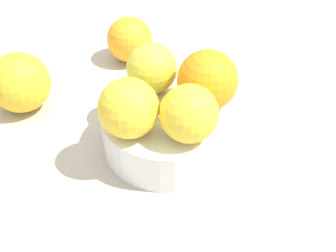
{
  "coord_description": "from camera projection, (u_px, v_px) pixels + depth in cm",
  "views": [
    {
      "loc": [
        -33.94,
        -18.7,
        35.96
      ],
      "look_at": [
        0.0,
        0.0,
        3.05
      ],
      "focal_mm": 45.37,
      "sensor_mm": 36.0,
      "label": 1
    }
  ],
  "objects": [
    {
      "name": "orange_loose_0",
      "position": [
        20.0,
        83.0,
        0.56
      ],
      "size": [
        8.04,
        8.04,
        8.04
      ],
      "primitive_type": "sphere",
      "color": "yellow",
      "rests_on": "ground_plane"
    },
    {
      "name": "orange_in_bowl_2",
      "position": [
        152.0,
        68.0,
        0.51
      ],
      "size": [
        6.2,
        6.2,
        6.2
      ],
      "primitive_type": "sphere",
      "color": "yellow",
      "rests_on": "fruit_bowl"
    },
    {
      "name": "orange_loose_1",
      "position": [
        130.0,
        40.0,
        0.66
      ],
      "size": [
        7.07,
        7.07,
        7.07
      ],
      "primitive_type": "sphere",
      "color": "#F9A823",
      "rests_on": "ground_plane"
    },
    {
      "name": "fruit_bowl",
      "position": [
        168.0,
        130.0,
        0.51
      ],
      "size": [
        15.87,
        15.87,
        5.08
      ],
      "color": "white",
      "rests_on": "ground_plane"
    },
    {
      "name": "ground_plane",
      "position": [
        168.0,
        150.0,
        0.53
      ],
      "size": [
        110.0,
        110.0,
        2.0
      ],
      "primitive_type": "cube",
      "color": "#BCB29E"
    },
    {
      "name": "orange_in_bowl_1",
      "position": [
        207.0,
        80.0,
        0.48
      ],
      "size": [
        7.07,
        7.07,
        7.07
      ],
      "primitive_type": "sphere",
      "color": "orange",
      "rests_on": "fruit_bowl"
    },
    {
      "name": "orange_in_bowl_0",
      "position": [
        129.0,
        108.0,
        0.45
      ],
      "size": [
        6.6,
        6.6,
        6.6
      ],
      "primitive_type": "sphere",
      "color": "yellow",
      "rests_on": "fruit_bowl"
    },
    {
      "name": "orange_in_bowl_3",
      "position": [
        189.0,
        114.0,
        0.44
      ],
      "size": [
        6.34,
        6.34,
        6.34
      ],
      "primitive_type": "sphere",
      "color": "yellow",
      "rests_on": "fruit_bowl"
    }
  ]
}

